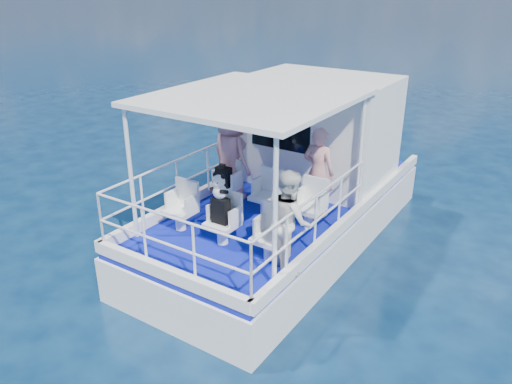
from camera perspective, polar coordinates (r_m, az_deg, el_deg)
ground at (r=9.47m, az=0.36°, el=-7.89°), size 2000.00×2000.00×0.00m
hull at (r=10.21m, az=3.43°, el=-5.45°), size 3.00×7.00×1.60m
deck at (r=9.83m, az=3.54°, el=-1.10°), size 2.90×6.90×0.10m
cabin at (r=10.52m, az=7.27°, el=7.08°), size 2.85×2.00×2.20m
canopy at (r=8.13m, az=-0.37°, el=10.78°), size 3.00×3.20×0.08m
canopy_posts at (r=8.41m, az=-0.54°, el=3.11°), size 2.77×2.97×2.20m
railings at (r=8.39m, az=-1.76°, el=-1.38°), size 2.84×3.59×1.00m
seat_port_fwd at (r=9.57m, az=-3.50°, el=-0.22°), size 0.48×0.46×0.38m
seat_center_fwd at (r=9.10m, az=1.06°, el=-1.46°), size 0.48×0.46×0.38m
seat_stbd_fwd at (r=8.71m, az=6.08°, el=-2.81°), size 0.48×0.46×0.38m
seat_port_aft at (r=8.67m, az=-8.63°, el=-3.08°), size 0.48×0.46×0.38m
seat_center_aft at (r=8.15m, az=-3.85°, el=-4.65°), size 0.48×0.46×0.38m
seat_stbd_aft at (r=7.70m, az=1.55°, el=-6.37°), size 0.48×0.46×0.38m
passenger_port_fwd at (r=9.55m, az=-2.98°, el=4.22°), size 0.75×0.60×1.77m
passenger_stbd_fwd at (r=8.95m, az=7.13°, el=2.28°), size 0.60×0.39×1.64m
passenger_stbd_aft at (r=7.24m, az=3.80°, el=-3.25°), size 0.95×0.93×1.54m
backpack_port at (r=9.37m, az=-3.71°, el=1.76°), size 0.29×0.16×0.38m
backpack_center at (r=7.96m, az=-4.05°, el=-2.13°), size 0.28×0.16×0.42m
compact_camera at (r=9.30m, az=-3.84°, el=3.04°), size 0.10×0.06×0.06m
panda at (r=7.80m, az=-4.20°, el=0.69°), size 0.27×0.22×0.41m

